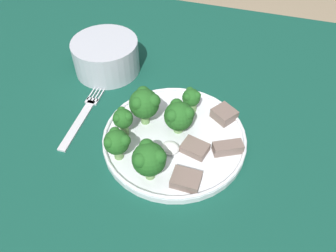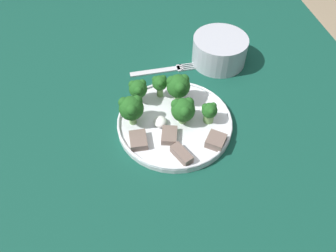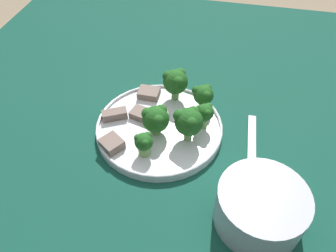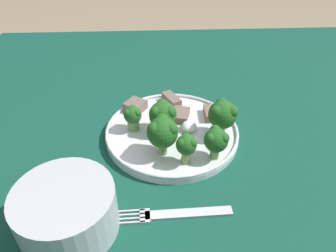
% 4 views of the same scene
% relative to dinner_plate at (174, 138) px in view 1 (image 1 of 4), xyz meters
% --- Properties ---
extents(table, '(1.17, 1.08, 0.71)m').
position_rel_dinner_plate_xyz_m(table, '(-0.06, -0.04, -0.10)').
color(table, '#114738').
rests_on(table, ground_plane).
extents(dinner_plate, '(0.25, 0.25, 0.02)m').
position_rel_dinner_plate_xyz_m(dinner_plate, '(0.00, 0.00, 0.00)').
color(dinner_plate, white).
rests_on(dinner_plate, table).
extents(fork, '(0.03, 0.18, 0.00)m').
position_rel_dinner_plate_xyz_m(fork, '(-0.18, 0.01, -0.01)').
color(fork, silver).
rests_on(fork, table).
extents(cream_bowl, '(0.14, 0.14, 0.07)m').
position_rel_dinner_plate_xyz_m(cream_bowl, '(-0.19, 0.15, 0.02)').
color(cream_bowl, '#B7BCC6').
rests_on(cream_bowl, table).
extents(broccoli_floret_near_rim_left, '(0.05, 0.05, 0.07)m').
position_rel_dinner_plate_xyz_m(broccoli_floret_near_rim_left, '(-0.01, -0.09, 0.05)').
color(broccoli_floret_near_rim_left, '#709E56').
rests_on(broccoli_floret_near_rim_left, dinner_plate).
extents(broccoli_floret_center_left, '(0.05, 0.05, 0.07)m').
position_rel_dinner_plate_xyz_m(broccoli_floret_center_left, '(-0.06, 0.02, 0.05)').
color(broccoli_floret_center_left, '#709E56').
rests_on(broccoli_floret_center_left, dinner_plate).
extents(broccoli_floret_back_left, '(0.05, 0.05, 0.06)m').
position_rel_dinner_plate_xyz_m(broccoli_floret_back_left, '(0.00, 0.02, 0.04)').
color(broccoli_floret_back_left, '#709E56').
rests_on(broccoli_floret_back_left, dinner_plate).
extents(broccoli_floret_front_left, '(0.04, 0.04, 0.06)m').
position_rel_dinner_plate_xyz_m(broccoli_floret_front_left, '(-0.07, -0.07, 0.04)').
color(broccoli_floret_front_left, '#709E56').
rests_on(broccoli_floret_front_left, dinner_plate).
extents(broccoli_floret_center_back, '(0.03, 0.03, 0.05)m').
position_rel_dinner_plate_xyz_m(broccoli_floret_center_back, '(0.01, 0.07, 0.03)').
color(broccoli_floret_center_back, '#709E56').
rests_on(broccoli_floret_center_back, dinner_plate).
extents(broccoli_floret_mid_cluster, '(0.03, 0.03, 0.05)m').
position_rel_dinner_plate_xyz_m(broccoli_floret_mid_cluster, '(-0.08, -0.02, 0.04)').
color(broccoli_floret_mid_cluster, '#709E56').
rests_on(broccoli_floret_mid_cluster, dinner_plate).
extents(meat_slice_front_slice, '(0.05, 0.05, 0.02)m').
position_rel_dinner_plate_xyz_m(meat_slice_front_slice, '(0.07, 0.07, 0.01)').
color(meat_slice_front_slice, '#756056').
rests_on(meat_slice_front_slice, dinner_plate).
extents(meat_slice_middle_slice, '(0.05, 0.04, 0.01)m').
position_rel_dinner_plate_xyz_m(meat_slice_middle_slice, '(0.04, -0.02, 0.01)').
color(meat_slice_middle_slice, '#756056').
rests_on(meat_slice_middle_slice, dinner_plate).
extents(meat_slice_rear_slice, '(0.05, 0.04, 0.02)m').
position_rel_dinner_plate_xyz_m(meat_slice_rear_slice, '(0.09, -0.00, 0.01)').
color(meat_slice_rear_slice, '#756056').
rests_on(meat_slice_rear_slice, dinner_plate).
extents(meat_slice_edge_slice, '(0.04, 0.03, 0.02)m').
position_rel_dinner_plate_xyz_m(meat_slice_edge_slice, '(0.04, -0.08, 0.01)').
color(meat_slice_edge_slice, '#756056').
rests_on(meat_slice_edge_slice, dinner_plate).
extents(sauce_dollop, '(0.03, 0.03, 0.02)m').
position_rel_dinner_plate_xyz_m(sauce_dollop, '(0.00, -0.03, 0.01)').
color(sauce_dollop, white).
rests_on(sauce_dollop, dinner_plate).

